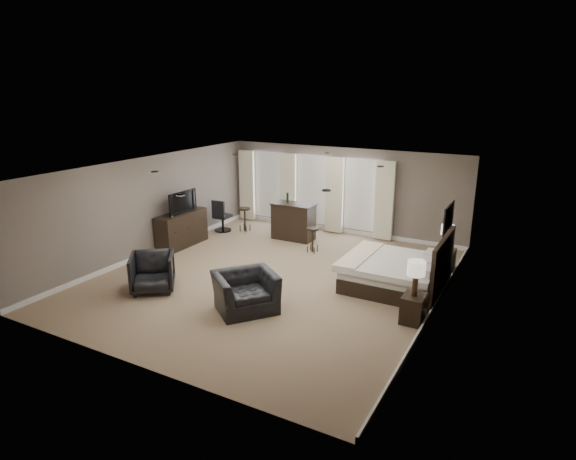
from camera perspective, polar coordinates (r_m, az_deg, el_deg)
The scene contains 16 objects.
room at distance 10.96m, azimuth -1.92°, elevation 0.62°, with size 7.60×8.60×2.64m.
window_bay at distance 14.96m, azimuth 2.78°, elevation 4.59°, with size 5.25×0.20×2.30m.
bed at distance 10.91m, azimuth 12.16°, elevation -3.35°, with size 2.08×1.99×1.33m, color silver.
nightstand_near at distance 9.56m, azimuth 14.61°, elevation -9.03°, with size 0.41×0.50×0.54m, color black.
nightstand_far at distance 12.19m, azimuth 18.05°, elevation -3.53°, with size 0.44×0.53×0.58m, color black.
lamp_near at distance 9.31m, azimuth 14.88°, elevation -5.60°, with size 0.34×0.34×0.69m, color beige.
lamp_far at distance 12.00m, azimuth 18.31°, elevation -0.84°, with size 0.30×0.30×0.62m, color beige.
wall_art at distance 10.36m, azimuth 18.45°, elevation 1.38°, with size 0.04×0.96×0.56m, color slate.
dresser at distance 13.81m, azimuth -12.49°, elevation 0.09°, with size 0.53×1.66×0.96m, color black.
tv at distance 13.67m, azimuth -12.64°, elevation 2.31°, with size 1.07×0.62×0.14m, color black.
armchair_near at distance 9.68m, azimuth -5.07°, elevation -6.58°, with size 1.19×0.77×1.04m, color black.
armchair_far at distance 10.95m, azimuth -15.78°, elevation -4.65°, with size 0.90×0.84×0.93m, color black.
bar_counter at distance 14.07m, azimuth 0.66°, elevation 1.05°, with size 1.24×0.65×1.08m, color black.
bar_stool_left at distance 14.95m, azimuth -5.13°, elevation 1.25°, with size 0.35×0.35×0.74m, color black.
bar_stool_right at distance 13.01m, azimuth 2.92°, elevation -1.19°, with size 0.32×0.32×0.68m, color black.
desk_chair at distance 14.99m, azimuth -7.77°, elevation 1.74°, with size 0.52×0.52×1.01m, color black.
Camera 1 is at (5.37, -9.06, 4.33)m, focal length 30.00 mm.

